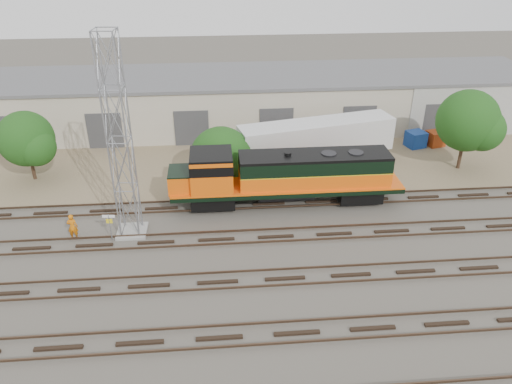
{
  "coord_description": "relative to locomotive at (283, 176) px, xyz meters",
  "views": [
    {
      "loc": [
        -3.74,
        -26.38,
        18.74
      ],
      "look_at": [
        -1.13,
        4.0,
        2.2
      ],
      "focal_mm": 35.0,
      "sensor_mm": 36.0,
      "label": 1
    }
  ],
  "objects": [
    {
      "name": "sign_post",
      "position": [
        -11.97,
        -3.9,
        -0.95
      ],
      "size": [
        0.82,
        0.1,
        2.01
      ],
      "color": "gray",
      "rests_on": "ground"
    },
    {
      "name": "dirt_strip",
      "position": [
        -1.02,
        9.0,
        -2.35
      ],
      "size": [
        80.0,
        16.0,
        0.02
      ],
      "primitive_type": "cube",
      "color": "#726047",
      "rests_on": "ground"
    },
    {
      "name": "signal_tower",
      "position": [
        -10.76,
        -3.04,
        4.23
      ],
      "size": [
        1.99,
        1.99,
        13.49
      ],
      "rotation": [
        0.0,
        0.0,
        -0.09
      ],
      "color": "gray",
      "rests_on": "ground"
    },
    {
      "name": "dumpster_blue",
      "position": [
        13.94,
        9.76,
        -1.61
      ],
      "size": [
        1.95,
        1.88,
        1.5
      ],
      "primitive_type": "cube",
      "rotation": [
        0.0,
        0.0,
        0.27
      ],
      "color": "navy",
      "rests_on": "ground"
    },
    {
      "name": "tracks",
      "position": [
        -1.02,
        -9.0,
        -2.28
      ],
      "size": [
        80.0,
        20.4,
        0.28
      ],
      "color": "black",
      "rests_on": "ground"
    },
    {
      "name": "tree_mid",
      "position": [
        -4.18,
        3.67,
        -0.27
      ],
      "size": [
        5.28,
        5.03,
        5.03
      ],
      "color": "#382619",
      "rests_on": "ground"
    },
    {
      "name": "semi_trailer",
      "position": [
        4.01,
        6.34,
        0.23
      ],
      "size": [
        13.61,
        5.56,
        4.11
      ],
      "rotation": [
        0.0,
        0.0,
        0.22
      ],
      "color": "silver",
      "rests_on": "ground"
    },
    {
      "name": "tree_west",
      "position": [
        -19.63,
        5.71,
        1.11
      ],
      "size": [
        4.65,
        4.43,
        5.8
      ],
      "color": "#382619",
      "rests_on": "ground"
    },
    {
      "name": "locomotive",
      "position": [
        0.0,
        0.0,
        0.0
      ],
      "size": [
        17.08,
        3.0,
        4.11
      ],
      "color": "black",
      "rests_on": "tracks"
    },
    {
      "name": "ground",
      "position": [
        -1.02,
        -6.0,
        -2.36
      ],
      "size": [
        140.0,
        140.0,
        0.0
      ],
      "primitive_type": "plane",
      "color": "#47423A",
      "rests_on": "ground"
    },
    {
      "name": "tree_east",
      "position": [
        16.22,
        4.67,
        1.85
      ],
      "size": [
        5.36,
        5.11,
        6.9
      ],
      "color": "#382619",
      "rests_on": "ground"
    },
    {
      "name": "dumpster_red",
      "position": [
        15.92,
        9.89,
        -1.66
      ],
      "size": [
        1.8,
        1.73,
        1.4
      ],
      "primitive_type": "cube",
      "rotation": [
        0.0,
        0.0,
        0.25
      ],
      "color": "maroon",
      "rests_on": "ground"
    },
    {
      "name": "worker",
      "position": [
        -14.52,
        -3.44,
        -1.43
      ],
      "size": [
        0.69,
        0.46,
        1.86
      ],
      "primitive_type": "imported",
      "rotation": [
        0.0,
        0.0,
        3.17
      ],
      "color": "#D1680B",
      "rests_on": "ground"
    },
    {
      "name": "warehouse",
      "position": [
        -0.98,
        16.98,
        0.3
      ],
      "size": [
        58.4,
        10.4,
        5.3
      ],
      "color": "#B9AF9A",
      "rests_on": "ground"
    }
  ]
}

